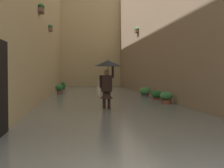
{
  "coord_description": "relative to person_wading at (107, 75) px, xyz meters",
  "views": [
    {
      "loc": [
        1.26,
        3.12,
        1.5
      ],
      "look_at": [
        0.07,
        -7.97,
        1.12
      ],
      "focal_mm": 51.64,
      "sensor_mm": 36.0,
      "label": 1
    }
  ],
  "objects": [
    {
      "name": "ground_plane",
      "position": [
        -0.16,
        -5.29,
        -1.43
      ],
      "size": [
        70.45,
        70.45,
        0.0
      ],
      "primitive_type": "plane",
      "color": "slate"
    },
    {
      "name": "flood_water",
      "position": [
        -0.16,
        -5.29,
        -1.35
      ],
      "size": [
        6.58,
        34.18,
        0.17
      ],
      "primitive_type": "cube",
      "color": "slate",
      "rests_on": "ground_plane"
    },
    {
      "name": "building_facade_far",
      "position": [
        -0.16,
        -20.28,
        4.19
      ],
      "size": [
        9.38,
        1.8,
        11.25
      ],
      "primitive_type": "cube",
      "color": "tan",
      "rests_on": "ground_plane"
    },
    {
      "name": "person_wading",
      "position": [
        0.0,
        0.0,
        0.0
      ],
      "size": [
        1.03,
        1.03,
        2.05
      ],
      "color": "black",
      "rests_on": "ground_plane"
    },
    {
      "name": "potted_plant_mid_left",
      "position": [
        -2.62,
        -5.62,
        -1.03
      ],
      "size": [
        0.63,
        0.63,
        0.71
      ],
      "color": "#66605B",
      "rests_on": "ground_plane"
    },
    {
      "name": "potted_plant_near_left",
      "position": [
        -2.68,
        -1.52,
        -1.04
      ],
      "size": [
        0.56,
        0.56,
        0.71
      ],
      "color": "#9E563D",
      "rests_on": "ground_plane"
    },
    {
      "name": "potted_plant_mid_right",
      "position": [
        2.22,
        -7.9,
        -0.95
      ],
      "size": [
        0.49,
        0.49,
        0.8
      ],
      "color": "brown",
      "rests_on": "ground_plane"
    },
    {
      "name": "potted_plant_near_right",
      "position": [
        2.19,
        -12.28,
        -1.01
      ],
      "size": [
        0.36,
        0.36,
        0.82
      ],
      "color": "brown",
      "rests_on": "ground_plane"
    },
    {
      "name": "potted_plant_far_left",
      "position": [
        -2.74,
        -3.51,
        -1.08
      ],
      "size": [
        0.5,
        0.5,
        0.64
      ],
      "color": "#9E563D",
      "rests_on": "ground_plane"
    }
  ]
}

